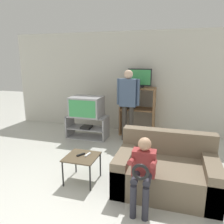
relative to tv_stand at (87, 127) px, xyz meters
name	(u,v)px	position (x,y,z in m)	size (l,w,h in m)	color
ground_plane	(50,222)	(0.70, -2.85, -0.27)	(18.00, 18.00, 0.00)	beige
wall_back	(124,82)	(0.70, 0.89, 1.03)	(6.40, 0.06, 2.60)	beige
tv_stand	(87,127)	(0.00, 0.00, 0.00)	(1.00, 0.47, 0.55)	#A8A8AD
television_main	(87,107)	(0.00, -0.01, 0.52)	(0.74, 0.57, 0.48)	#9E9EA3
media_shelf	(137,111)	(1.14, 0.59, 0.35)	(0.86, 0.47, 1.22)	#8E6642
television_flat	(140,79)	(1.17, 0.61, 1.17)	(0.59, 0.20, 0.46)	black
snack_table	(82,159)	(0.70, -1.89, 0.11)	(0.50, 0.50, 0.43)	brown
remote_control_black	(81,155)	(0.68, -1.86, 0.17)	(0.04, 0.14, 0.02)	black
remote_control_white	(88,155)	(0.78, -1.83, 0.17)	(0.04, 0.14, 0.02)	silver
couch	(166,171)	(1.99, -1.72, 0.01)	(1.44, 0.96, 0.81)	#756651
person_standing_adult	(128,99)	(1.00, 0.09, 0.75)	(0.53, 0.20, 1.67)	#3D3833
person_seated_child	(143,168)	(1.72, -2.27, 0.30)	(0.33, 0.43, 0.95)	#2D2D38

